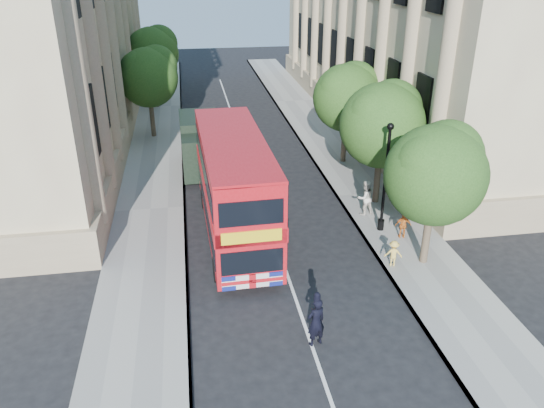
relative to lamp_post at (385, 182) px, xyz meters
name	(u,v)px	position (x,y,z in m)	size (l,w,h in m)	color
ground	(304,322)	(-5.00, -6.00, -2.51)	(120.00, 120.00, 0.00)	black
pavement_right	(368,195)	(0.75, 4.00, -2.45)	(3.50, 80.00, 0.12)	gray
pavement_left	(150,210)	(-10.75, 4.00, -2.45)	(3.50, 80.00, 0.12)	gray
building_left	(19,1)	(-18.80, 18.00, 6.49)	(12.00, 38.00, 18.00)	tan
tree_right_near	(437,170)	(0.84, -2.97, 1.74)	(4.00, 4.00, 6.08)	#473828
tree_right_mid	(383,121)	(0.84, 3.03, 1.93)	(4.20, 4.20, 6.37)	#473828
tree_right_far	(347,94)	(0.84, 9.03, 1.80)	(4.00, 4.00, 6.15)	#473828
tree_left_far	(149,74)	(-10.96, 16.03, 1.93)	(4.00, 4.00, 6.30)	#473828
tree_left_back	(153,50)	(-10.96, 24.03, 2.20)	(4.20, 4.20, 6.65)	#473828
lamp_post	(385,182)	(0.00, 0.00, 0.00)	(0.32, 0.32, 5.16)	black
double_decker_bus	(234,185)	(-6.73, 0.68, 0.04)	(2.93, 10.07, 4.62)	#B20C14
box_van	(201,147)	(-7.90, 9.02, -0.96)	(2.37, 5.58, 3.16)	black
police_constable	(316,322)	(-4.87, -7.20, -1.60)	(0.66, 0.43, 1.81)	black
woman_pedestrian	(365,198)	(-0.25, 1.70, -1.51)	(0.86, 0.67, 1.76)	silver
child_a	(403,225)	(0.70, -0.90, -1.77)	(0.72, 0.30, 1.24)	orange
child_b	(393,253)	(-0.60, -3.09, -1.82)	(0.74, 0.42, 1.14)	#E9C14F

